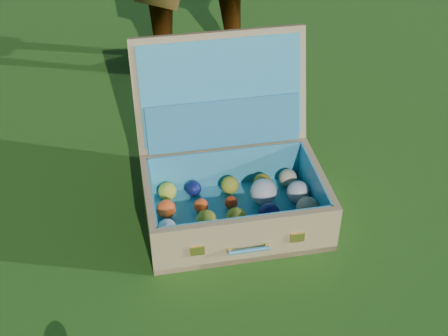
# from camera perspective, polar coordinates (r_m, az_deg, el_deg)

# --- Properties ---
(ground) EXTENTS (60.00, 60.00, 0.00)m
(ground) POSITION_cam_1_polar(r_m,az_deg,el_deg) (1.86, -2.24, -7.01)
(ground) COLOR #215114
(ground) RESTS_ON ground
(suitcase) EXTENTS (0.66, 0.63, 0.50)m
(suitcase) POSITION_cam_1_polar(r_m,az_deg,el_deg) (1.90, 0.76, -0.17)
(suitcase) COLOR tan
(suitcase) RESTS_ON ground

